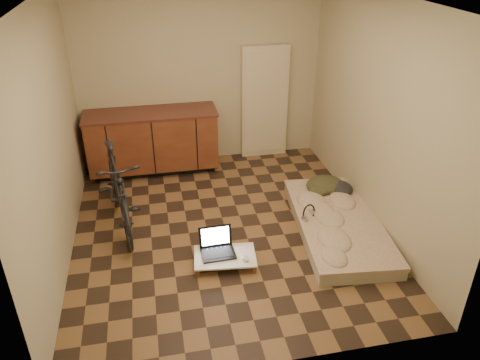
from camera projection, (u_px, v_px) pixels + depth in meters
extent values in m
cube|color=brown|center=(225.00, 229.00, 5.59)|extent=(3.50, 4.00, 0.00)
cube|color=#BBB490|center=(200.00, 75.00, 6.68)|extent=(3.50, 0.00, 2.60)
cube|color=#BBB490|center=(272.00, 236.00, 3.24)|extent=(3.50, 0.00, 2.60)
cube|color=#BBB490|center=(51.00, 141.00, 4.66)|extent=(0.00, 4.00, 2.60)
cube|color=#BBB490|center=(376.00, 116.00, 5.27)|extent=(0.00, 4.00, 2.60)
cube|color=black|center=(155.00, 166.00, 6.93)|extent=(1.70, 0.48, 0.10)
cube|color=#592A19|center=(153.00, 140.00, 6.68)|extent=(1.80, 0.60, 0.78)
cube|color=#53291E|center=(150.00, 113.00, 6.49)|extent=(1.84, 0.62, 0.03)
cube|color=beige|center=(265.00, 102.00, 7.01)|extent=(0.70, 0.10, 1.70)
imported|color=black|center=(118.00, 186.00, 5.41)|extent=(0.76, 1.72, 1.08)
cube|color=#AEA88B|center=(337.00, 225.00, 5.54)|extent=(1.11, 2.02, 0.12)
cube|color=beige|center=(338.00, 220.00, 5.50)|extent=(1.14, 2.04, 0.05)
cube|color=brown|center=(197.00, 273.00, 4.81)|extent=(0.04, 0.04, 0.09)
cube|color=brown|center=(197.00, 251.00, 5.13)|extent=(0.04, 0.04, 0.09)
cube|color=brown|center=(254.00, 270.00, 4.86)|extent=(0.04, 0.04, 0.09)
cube|color=brown|center=(251.00, 249.00, 5.17)|extent=(0.04, 0.04, 0.09)
cube|color=white|center=(225.00, 256.00, 4.97)|extent=(0.69, 0.49, 0.02)
cube|color=black|center=(218.00, 254.00, 4.98)|extent=(0.36, 0.26, 0.02)
cube|color=black|center=(215.00, 236.00, 5.05)|extent=(0.36, 0.08, 0.23)
cube|color=white|center=(215.00, 236.00, 5.05)|extent=(0.30, 0.06, 0.19)
ellipsoid|color=silver|center=(245.00, 258.00, 4.89)|extent=(0.09, 0.13, 0.04)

